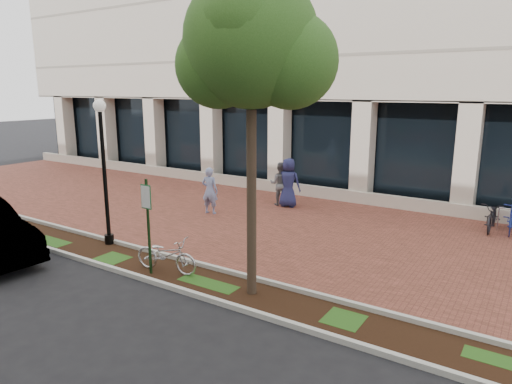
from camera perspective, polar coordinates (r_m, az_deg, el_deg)
The scene contains 12 objects.
ground at distance 16.50m, azimuth 0.37°, elevation -3.64°, with size 120.00×120.00×0.00m, color black.
brick_plaza at distance 16.50m, azimuth 0.37°, elevation -3.63°, with size 40.00×9.00×0.01m, color brown.
planting_strip at distance 12.63m, azimuth -12.71°, elevation -9.18°, with size 40.00×1.50×0.01m, color black.
curb_plaza_side at distance 13.11m, azimuth -10.37°, elevation -7.99°, with size 40.00×0.12×0.12m, color beige.
curb_street_side at distance 12.15m, azimuth -15.27°, elevation -9.96°, with size 40.00×0.12×0.12m, color beige.
parking_sign at distance 11.74m, azimuth -13.42°, elevation -2.78°, with size 0.34×0.07×2.49m.
lamppost at distance 14.25m, azimuth -18.49°, elevation 3.24°, with size 0.36×0.36×4.36m.
street_tree at distance 9.89m, azimuth -0.30°, elevation 17.33°, with size 3.39×2.82×7.05m.
locked_bicycle at distance 12.11m, azimuth -11.16°, elevation -7.70°, with size 0.63×1.81×0.95m, color silver.
pedestrian_left at distance 17.36m, azimuth -5.79°, elevation 0.16°, with size 0.65×0.43×1.79m, color #8595C7.
pedestrian_mid at distance 18.59m, azimuth 3.05°, elevation 1.04°, with size 0.86×0.67×1.78m, color slate.
pedestrian_right at distance 18.32m, azimuth 4.07°, elevation 1.17°, with size 0.97×0.63×1.98m, color navy.
Camera 1 is at (8.51, -13.35, 4.65)m, focal length 32.00 mm.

